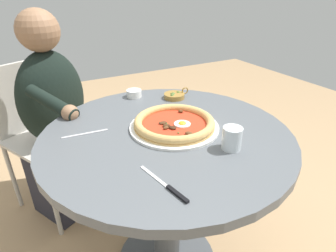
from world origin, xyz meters
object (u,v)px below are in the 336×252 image
object	(u,v)px
dining_table	(167,167)
diner_person	(59,133)
ramekin_capers	(134,93)
cafe_chair_diner	(43,124)
pizza_on_plate	(174,124)
steak_knife	(170,188)
olive_pan	(174,96)
water_glass	(232,140)
fork_utensil	(85,134)

from	to	relation	value
dining_table	diner_person	distance (m)	0.70
dining_table	ramekin_capers	world-z (taller)	ramekin_capers
cafe_chair_diner	pizza_on_plate	bearing A→B (deg)	29.85
steak_knife	cafe_chair_diner	distance (m)	1.09
steak_knife	dining_table	bearing A→B (deg)	153.55
cafe_chair_diner	ramekin_capers	bearing A→B (deg)	48.65
pizza_on_plate	ramekin_capers	xyz separation A→B (m)	(-0.38, -0.01, -0.00)
olive_pan	water_glass	bearing A→B (deg)	-6.96
pizza_on_plate	fork_utensil	xyz separation A→B (m)	(-0.11, -0.31, -0.02)
dining_table	ramekin_capers	distance (m)	0.43
water_glass	cafe_chair_diner	size ratio (longest dim) A/B	0.09
ramekin_capers	olive_pan	xyz separation A→B (m)	(0.11, 0.16, -0.01)
dining_table	diner_person	size ratio (longest dim) A/B	0.84
ramekin_capers	fork_utensil	bearing A→B (deg)	-48.68
dining_table	olive_pan	bearing A→B (deg)	145.47
dining_table	cafe_chair_diner	size ratio (longest dim) A/B	1.11
ramekin_capers	olive_pan	size ratio (longest dim) A/B	0.58
water_glass	cafe_chair_diner	world-z (taller)	cafe_chair_diner
pizza_on_plate	cafe_chair_diner	xyz separation A→B (m)	(-0.74, -0.43, -0.23)
pizza_on_plate	cafe_chair_diner	world-z (taller)	cafe_chair_diner
diner_person	fork_utensil	bearing A→B (deg)	5.77
steak_knife	ramekin_capers	bearing A→B (deg)	165.68
water_glass	diner_person	bearing A→B (deg)	-151.25
steak_knife	olive_pan	xyz separation A→B (m)	(-0.57, 0.34, 0.01)
ramekin_capers	fork_utensil	world-z (taller)	ramekin_capers
ramekin_capers	diner_person	size ratio (longest dim) A/B	0.06
water_glass	fork_utensil	size ratio (longest dim) A/B	0.47
dining_table	water_glass	xyz separation A→B (m)	(0.21, 0.13, 0.20)
diner_person	water_glass	bearing A→B (deg)	28.75
pizza_on_plate	water_glass	bearing A→B (deg)	23.46
steak_knife	diner_person	bearing A→B (deg)	-169.02
olive_pan	cafe_chair_diner	distance (m)	0.78
steak_knife	pizza_on_plate	bearing A→B (deg)	148.59
ramekin_capers	cafe_chair_diner	distance (m)	0.60
olive_pan	cafe_chair_diner	world-z (taller)	cafe_chair_diner
pizza_on_plate	fork_utensil	world-z (taller)	pizza_on_plate
dining_table	diner_person	bearing A→B (deg)	-152.60
water_glass	olive_pan	size ratio (longest dim) A/B	0.63
pizza_on_plate	ramekin_capers	distance (m)	0.38
pizza_on_plate	diner_person	bearing A→B (deg)	-149.49
steak_knife	diner_person	size ratio (longest dim) A/B	0.18
water_glass	diner_person	size ratio (longest dim) A/B	0.07
ramekin_capers	olive_pan	world-z (taller)	olive_pan
cafe_chair_diner	fork_utensil	bearing A→B (deg)	10.39
steak_knife	water_glass	bearing A→B (deg)	106.80
diner_person	cafe_chair_diner	xyz separation A→B (m)	(-0.13, -0.06, 0.01)
pizza_on_plate	dining_table	bearing A→B (deg)	-76.53
dining_table	pizza_on_plate	world-z (taller)	pizza_on_plate
water_glass	steak_knife	size ratio (longest dim) A/B	0.39
dining_table	ramekin_capers	xyz separation A→B (m)	(-0.39, 0.03, 0.18)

